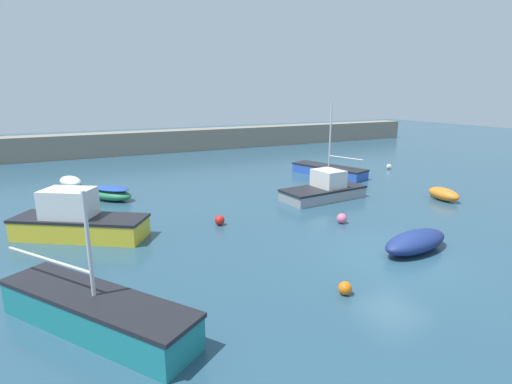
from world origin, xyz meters
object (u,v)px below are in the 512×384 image
object	(u,v)px
motorboat_grey_hull	(77,220)
rowboat_with_red_cover	(111,193)
sailboat_short_mast	(96,312)
mooring_buoy_red	(220,220)
mooring_buoy_orange	(345,288)
motorboat_with_cabin	(324,189)
open_tender_yellow	(416,242)
mooring_buoy_white	(389,167)
mooring_buoy_pink	(342,218)
fishing_dinghy_green	(71,181)
dinghy_near_pier	(444,194)
sailboat_tall_mast	(329,170)

from	to	relation	value
motorboat_grey_hull	rowboat_with_red_cover	world-z (taller)	motorboat_grey_hull
sailboat_short_mast	motorboat_grey_hull	bearing A→B (deg)	145.57
mooring_buoy_red	mooring_buoy_orange	xyz separation A→B (m)	(0.95, -7.96, -0.02)
motorboat_with_cabin	mooring_buoy_orange	distance (m)	11.54
open_tender_yellow	mooring_buoy_white	size ratio (longest dim) A/B	8.59
sailboat_short_mast	mooring_buoy_pink	size ratio (longest dim) A/B	12.19
motorboat_with_cabin	open_tender_yellow	xyz separation A→B (m)	(-1.64, -8.15, -0.16)
motorboat_with_cabin	sailboat_short_mast	world-z (taller)	sailboat_short_mast
open_tender_yellow	rowboat_with_red_cover	size ratio (longest dim) A/B	1.23
rowboat_with_red_cover	mooring_buoy_white	distance (m)	21.51
fishing_dinghy_green	mooring_buoy_orange	size ratio (longest dim) A/B	6.14
open_tender_yellow	mooring_buoy_pink	size ratio (longest dim) A/B	7.31
dinghy_near_pier	open_tender_yellow	distance (m)	8.98
mooring_buoy_pink	mooring_buoy_orange	bearing A→B (deg)	-128.04
motorboat_with_cabin	rowboat_with_red_cover	bearing A→B (deg)	-30.30
sailboat_short_mast	mooring_buoy_red	world-z (taller)	sailboat_short_mast
fishing_dinghy_green	sailboat_tall_mast	bearing A→B (deg)	-120.65
motorboat_with_cabin	mooring_buoy_white	size ratio (longest dim) A/B	12.62
motorboat_grey_hull	rowboat_with_red_cover	xyz separation A→B (m)	(2.15, 5.82, -0.37)
motorboat_grey_hull	fishing_dinghy_green	size ratio (longest dim) A/B	2.18
mooring_buoy_white	mooring_buoy_red	world-z (taller)	mooring_buoy_red
motorboat_grey_hull	sailboat_tall_mast	bearing A→B (deg)	51.85
motorboat_grey_hull	mooring_buoy_pink	size ratio (longest dim) A/B	11.72
sailboat_short_mast	mooring_buoy_pink	distance (m)	12.10
motorboat_grey_hull	open_tender_yellow	world-z (taller)	motorboat_grey_hull
fishing_dinghy_green	sailboat_short_mast	distance (m)	18.36
sailboat_short_mast	rowboat_with_red_cover	bearing A→B (deg)	136.68
motorboat_with_cabin	mooring_buoy_white	bearing A→B (deg)	-158.00
dinghy_near_pier	rowboat_with_red_cover	distance (m)	19.26
motorboat_with_cabin	dinghy_near_pier	distance (m)	6.88
sailboat_tall_mast	open_tender_yellow	xyz separation A→B (m)	(-6.00, -13.49, 0.00)
sailboat_tall_mast	sailboat_short_mast	bearing A→B (deg)	109.74
motorboat_grey_hull	mooring_buoy_red	size ratio (longest dim) A/B	12.03
motorboat_with_cabin	sailboat_short_mast	bearing A→B (deg)	26.66
motorboat_with_cabin	sailboat_short_mast	distance (m)	15.68
dinghy_near_pier	motorboat_with_cabin	bearing A→B (deg)	68.77
mooring_buoy_orange	mooring_buoy_white	bearing A→B (deg)	41.69
dinghy_near_pier	mooring_buoy_white	size ratio (longest dim) A/B	5.52
mooring_buoy_white	open_tender_yellow	bearing A→B (deg)	-131.84
fishing_dinghy_green	rowboat_with_red_cover	distance (m)	5.22
motorboat_with_cabin	mooring_buoy_red	xyz separation A→B (m)	(-7.29, -1.68, -0.33)
motorboat_grey_hull	open_tender_yellow	distance (m)	14.00
dinghy_near_pier	sailboat_short_mast	xyz separation A→B (m)	(-19.36, -4.78, 0.16)
motorboat_grey_hull	dinghy_near_pier	bearing A→B (deg)	25.07
dinghy_near_pier	sailboat_tall_mast	distance (m)	8.88
sailboat_short_mast	mooring_buoy_orange	distance (m)	7.20
motorboat_with_cabin	mooring_buoy_pink	world-z (taller)	motorboat_with_cabin
motorboat_grey_hull	mooring_buoy_white	world-z (taller)	motorboat_grey_hull
mooring_buoy_white	sailboat_tall_mast	bearing A→B (deg)	178.69
motorboat_with_cabin	fishing_dinghy_green	distance (m)	16.61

